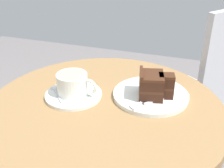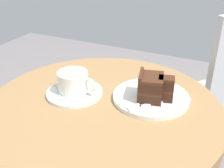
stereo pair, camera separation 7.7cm
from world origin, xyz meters
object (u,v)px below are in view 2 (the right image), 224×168
Objects in this scene: napkin at (152,94)px; fork at (147,105)px; cake_plate at (151,97)px; cafe_chair at (220,100)px; coffee_cup at (74,82)px; cake_slice at (153,88)px; saucer at (74,93)px; teaspoon at (58,89)px.

fork is at bearing -82.11° from napkin.
cafe_chair reaches higher than cake_plate.
cake_plate is at bearing 18.24° from coffee_cup.
coffee_cup is 0.22m from cake_plate.
fork is at bearing -90.65° from cake_slice.
napkin is at bearing 99.68° from cake_plate.
saucer is at bearing -156.02° from napkin.
fork is (-0.00, -0.04, -0.03)m from cake_slice.
coffee_cup reaches higher than cake_plate.
fork is (0.21, 0.01, -0.03)m from coffee_cup.
cafe_chair is (0.42, 0.49, -0.20)m from teaspoon.
cake_plate is at bearing 17.78° from saucer.
coffee_cup is 0.22m from napkin.
fork is at bearing -82.89° from cake_plate.
saucer is 1.29× the size of fork.
napkin is (-0.01, 0.08, -0.01)m from fork.
teaspoon is 0.08× the size of cafe_chair.
cake_plate is 0.02m from napkin.
cake_plate is 1.70× the size of fork.
cake_slice is at bearing 13.45° from saucer.
napkin is at bearing 106.38° from cake_slice.
coffee_cup is at bearing -0.03° from cafe_chair.
cafe_chair is at bearing 68.98° from cake_slice.
coffee_cup reaches higher than teaspoon.
teaspoon is 0.27m from napkin.
cake_slice is (0.21, 0.05, 0.01)m from coffee_cup.
saucer is 1.39× the size of coffee_cup.
cake_plate is at bearing -80.32° from napkin.
napkin is 0.46m from cafe_chair.
cake_plate is 0.22× the size of cafe_chair.
teaspoon is at bearing -43.17° from fork.
cafe_chair is at bearing 67.40° from cake_plate.
napkin is 0.22× the size of cafe_chair.
cake_plate is at bearing 116.09° from cake_slice.
cake_slice is at bearing -73.62° from napkin.
cake_slice is at bearing 17.12° from cafe_chair.
napkin is at bearing -110.28° from teaspoon.
teaspoon is 0.26m from fork.
coffee_cup is 0.22m from cake_slice.
saucer is 1.57× the size of cake_slice.
teaspoon is at bearing -162.59° from cake_plate.
napkin is (-0.00, 0.02, -0.00)m from cake_plate.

